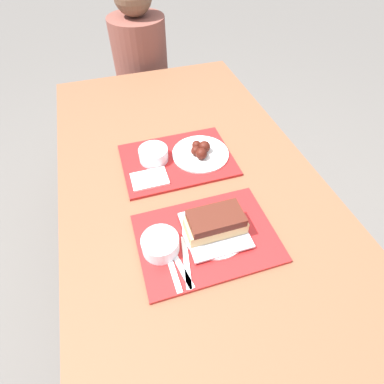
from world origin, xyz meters
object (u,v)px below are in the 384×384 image
at_px(bowl_coleslaw_near, 160,244).
at_px(bowl_coleslaw_far, 153,154).
at_px(brisket_sandwich_plate, 216,225).
at_px(wings_plate_far, 200,152).
at_px(tray_far, 177,160).
at_px(tray_near, 207,238).
at_px(person_seated_across, 140,52).

bearing_deg(bowl_coleslaw_near, bowl_coleslaw_far, 80.54).
bearing_deg(brisket_sandwich_plate, bowl_coleslaw_far, 105.87).
relative_size(bowl_coleslaw_near, wings_plate_far, 0.50).
height_order(tray_far, bowl_coleslaw_far, bowl_coleslaw_far).
relative_size(bowl_coleslaw_near, bowl_coleslaw_far, 1.00).
bearing_deg(wings_plate_far, brisket_sandwich_plate, -100.94).
xyz_separation_m(tray_near, bowl_coleslaw_near, (-0.14, 0.00, 0.03)).
bearing_deg(tray_far, bowl_coleslaw_near, -112.27).
height_order(bowl_coleslaw_near, person_seated_across, person_seated_across).
xyz_separation_m(bowl_coleslaw_near, person_seated_across, (0.19, 1.37, -0.02)).
bearing_deg(tray_far, tray_near, -91.46).
bearing_deg(tray_far, person_seated_across, 87.79).
bearing_deg(bowl_coleslaw_far, bowl_coleslaw_near, -99.46).
xyz_separation_m(bowl_coleslaw_near, brisket_sandwich_plate, (0.18, 0.01, 0.01)).
bearing_deg(person_seated_across, tray_far, -92.21).
distance_m(bowl_coleslaw_near, person_seated_across, 1.38).
distance_m(wings_plate_far, person_seated_across, 1.00).
height_order(bowl_coleslaw_near, brisket_sandwich_plate, brisket_sandwich_plate).
bearing_deg(brisket_sandwich_plate, tray_far, 93.68).
height_order(bowl_coleslaw_near, wings_plate_far, wings_plate_far).
bearing_deg(tray_near, bowl_coleslaw_far, 101.00).
relative_size(brisket_sandwich_plate, bowl_coleslaw_far, 1.82).
xyz_separation_m(tray_near, wings_plate_far, (0.10, 0.37, 0.02)).
distance_m(tray_far, person_seated_across, 0.99).
relative_size(tray_near, tray_far, 1.00).
distance_m(bowl_coleslaw_near, wings_plate_far, 0.45).
xyz_separation_m(tray_near, tray_far, (0.01, 0.37, 0.00)).
bearing_deg(bowl_coleslaw_far, tray_far, -15.21).
distance_m(bowl_coleslaw_far, wings_plate_far, 0.18).
bearing_deg(person_seated_across, wings_plate_far, -86.85).
distance_m(bowl_coleslaw_far, person_seated_across, 0.98).
bearing_deg(wings_plate_far, person_seated_across, 93.15).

